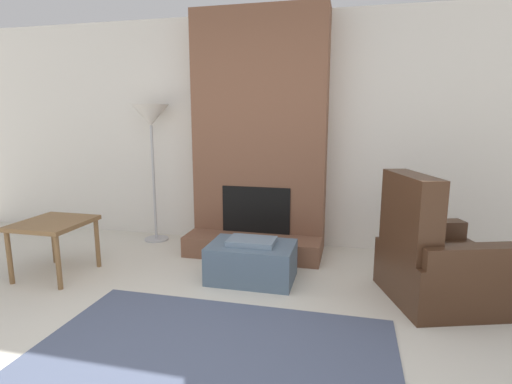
{
  "coord_description": "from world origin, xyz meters",
  "views": [
    {
      "loc": [
        1.0,
        -1.72,
        1.48
      ],
      "look_at": [
        0.0,
        2.43,
        0.67
      ],
      "focal_mm": 28.0,
      "sensor_mm": 36.0,
      "label": 1
    }
  ],
  "objects_px": {
    "side_table": "(54,229)",
    "floor_lamp_left": "(151,121)",
    "ottoman": "(252,261)",
    "armchair": "(433,264)"
  },
  "relations": [
    {
      "from": "side_table",
      "to": "ottoman",
      "type": "bearing_deg",
      "value": 9.93
    },
    {
      "from": "ottoman",
      "to": "floor_lamp_left",
      "type": "bearing_deg",
      "value": 147.64
    },
    {
      "from": "side_table",
      "to": "floor_lamp_left",
      "type": "relative_size",
      "value": 0.39
    },
    {
      "from": "armchair",
      "to": "side_table",
      "type": "bearing_deg",
      "value": 76.19
    },
    {
      "from": "ottoman",
      "to": "side_table",
      "type": "bearing_deg",
      "value": -170.07
    },
    {
      "from": "ottoman",
      "to": "armchair",
      "type": "relative_size",
      "value": 0.73
    },
    {
      "from": "floor_lamp_left",
      "to": "side_table",
      "type": "bearing_deg",
      "value": -107.82
    },
    {
      "from": "ottoman",
      "to": "floor_lamp_left",
      "type": "relative_size",
      "value": 0.48
    },
    {
      "from": "armchair",
      "to": "ottoman",
      "type": "bearing_deg",
      "value": 69.54
    },
    {
      "from": "ottoman",
      "to": "side_table",
      "type": "relative_size",
      "value": 1.23
    }
  ]
}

